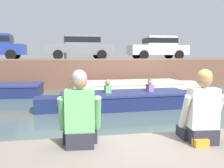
{
  "coord_description": "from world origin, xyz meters",
  "views": [
    {
      "loc": [
        -1.05,
        -3.41,
        1.9
      ],
      "look_at": [
        0.27,
        3.73,
        1.06
      ],
      "focal_mm": 40.0,
      "sensor_mm": 36.0,
      "label": 1
    }
  ],
  "objects_px": {
    "boat_moored_central_cream": "(133,87)",
    "motorboat_passing": "(120,100)",
    "car_centre_white": "(158,47)",
    "person_seated_left": "(80,117)",
    "person_seated_right": "(201,114)",
    "mooring_bollard_mid": "(65,56)",
    "car_left_inner_grey": "(80,46)",
    "bottle_drink": "(186,133)"
  },
  "relations": [
    {
      "from": "motorboat_passing",
      "to": "car_centre_white",
      "type": "distance_m",
      "value": 8.89
    },
    {
      "from": "boat_moored_central_cream",
      "to": "mooring_bollard_mid",
      "type": "xyz_separation_m",
      "value": [
        -3.38,
        2.01,
        1.58
      ]
    },
    {
      "from": "boat_moored_central_cream",
      "to": "motorboat_passing",
      "type": "bearing_deg",
      "value": -111.95
    },
    {
      "from": "car_left_inner_grey",
      "to": "person_seated_right",
      "type": "bearing_deg",
      "value": -86.48
    },
    {
      "from": "motorboat_passing",
      "to": "bottle_drink",
      "type": "height_order",
      "value": "motorboat_passing"
    },
    {
      "from": "mooring_bollard_mid",
      "to": "person_seated_right",
      "type": "bearing_deg",
      "value": -81.25
    },
    {
      "from": "car_left_inner_grey",
      "to": "bottle_drink",
      "type": "relative_size",
      "value": 21.18
    },
    {
      "from": "mooring_bollard_mid",
      "to": "bottle_drink",
      "type": "bearing_deg",
      "value": -81.91
    },
    {
      "from": "boat_moored_central_cream",
      "to": "mooring_bollard_mid",
      "type": "distance_m",
      "value": 4.24
    },
    {
      "from": "boat_moored_central_cream",
      "to": "person_seated_right",
      "type": "relative_size",
      "value": 7.02
    },
    {
      "from": "car_centre_white",
      "to": "mooring_bollard_mid",
      "type": "relative_size",
      "value": 8.72
    },
    {
      "from": "car_centre_white",
      "to": "person_seated_left",
      "type": "xyz_separation_m",
      "value": [
        -6.02,
        -13.14,
        -1.34
      ]
    },
    {
      "from": "boat_moored_central_cream",
      "to": "motorboat_passing",
      "type": "height_order",
      "value": "motorboat_passing"
    },
    {
      "from": "mooring_bollard_mid",
      "to": "person_seated_left",
      "type": "bearing_deg",
      "value": -89.1
    },
    {
      "from": "bottle_drink",
      "to": "car_left_inner_grey",
      "type": "bearing_deg",
      "value": 92.9
    },
    {
      "from": "person_seated_right",
      "to": "car_left_inner_grey",
      "type": "bearing_deg",
      "value": 93.52
    },
    {
      "from": "person_seated_left",
      "to": "motorboat_passing",
      "type": "bearing_deg",
      "value": 72.64
    },
    {
      "from": "motorboat_passing",
      "to": "mooring_bollard_mid",
      "type": "bearing_deg",
      "value": 109.15
    },
    {
      "from": "mooring_bollard_mid",
      "to": "person_seated_left",
      "type": "xyz_separation_m",
      "value": [
        0.18,
        -11.22,
        -0.73
      ]
    },
    {
      "from": "car_centre_white",
      "to": "bottle_drink",
      "type": "xyz_separation_m",
      "value": [
        -4.6,
        -13.18,
        -1.62
      ]
    },
    {
      "from": "motorboat_passing",
      "to": "boat_moored_central_cream",
      "type": "bearing_deg",
      "value": 68.05
    },
    {
      "from": "boat_moored_central_cream",
      "to": "person_seated_left",
      "type": "distance_m",
      "value": 9.78
    },
    {
      "from": "car_left_inner_grey",
      "to": "person_seated_left",
      "type": "distance_m",
      "value": 13.23
    },
    {
      "from": "motorboat_passing",
      "to": "person_seated_left",
      "type": "relative_size",
      "value": 5.93
    },
    {
      "from": "car_left_inner_grey",
      "to": "person_seated_left",
      "type": "height_order",
      "value": "car_left_inner_grey"
    },
    {
      "from": "car_centre_white",
      "to": "person_seated_left",
      "type": "relative_size",
      "value": 4.02
    },
    {
      "from": "car_centre_white",
      "to": "bottle_drink",
      "type": "relative_size",
      "value": 19.03
    },
    {
      "from": "car_left_inner_grey",
      "to": "car_centre_white",
      "type": "xyz_separation_m",
      "value": [
        5.27,
        -0.0,
        -0.0
      ]
    },
    {
      "from": "person_seated_right",
      "to": "bottle_drink",
      "type": "relative_size",
      "value": 4.73
    },
    {
      "from": "motorboat_passing",
      "to": "car_left_inner_grey",
      "type": "relative_size",
      "value": 1.32
    },
    {
      "from": "motorboat_passing",
      "to": "person_seated_left",
      "type": "bearing_deg",
      "value": -107.36
    },
    {
      "from": "car_left_inner_grey",
      "to": "car_centre_white",
      "type": "bearing_deg",
      "value": -0.02
    },
    {
      "from": "motorboat_passing",
      "to": "mooring_bollard_mid",
      "type": "xyz_separation_m",
      "value": [
        -1.94,
        5.58,
        1.58
      ]
    },
    {
      "from": "person_seated_left",
      "to": "boat_moored_central_cream",
      "type": "bearing_deg",
      "value": 70.83
    },
    {
      "from": "boat_moored_central_cream",
      "to": "mooring_bollard_mid",
      "type": "relative_size",
      "value": 15.22
    },
    {
      "from": "person_seated_left",
      "to": "car_left_inner_grey",
      "type": "bearing_deg",
      "value": 86.7
    },
    {
      "from": "person_seated_left",
      "to": "person_seated_right",
      "type": "distance_m",
      "value": 1.58
    },
    {
      "from": "motorboat_passing",
      "to": "person_seated_left",
      "type": "xyz_separation_m",
      "value": [
        -1.76,
        -5.64,
        0.84
      ]
    },
    {
      "from": "car_left_inner_grey",
      "to": "person_seated_right",
      "type": "distance_m",
      "value": 13.38
    },
    {
      "from": "person_seated_right",
      "to": "bottle_drink",
      "type": "bearing_deg",
      "value": 145.06
    },
    {
      "from": "car_centre_white",
      "to": "motorboat_passing",
      "type": "bearing_deg",
      "value": -119.62
    },
    {
      "from": "mooring_bollard_mid",
      "to": "person_seated_left",
      "type": "relative_size",
      "value": 0.46
    }
  ]
}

